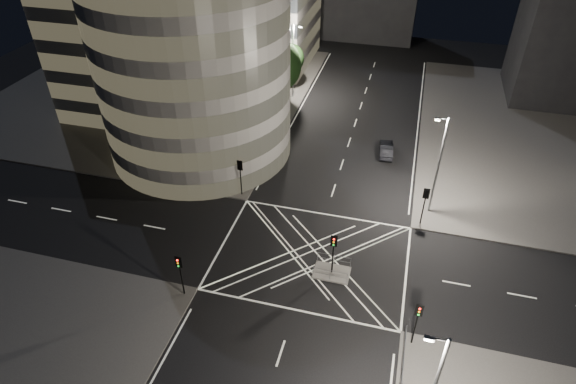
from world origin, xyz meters
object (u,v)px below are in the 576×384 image
(traffic_signal_nl, at_px, (180,269))
(street_lamp_right_far, at_px, (438,163))
(central_island, at_px, (332,273))
(traffic_signal_nr, at_px, (418,317))
(traffic_signal_fl, at_px, (240,171))
(street_lamp_left_near, at_px, (250,122))
(traffic_signal_island, at_px, (333,247))
(sedan, at_px, (386,149))
(traffic_signal_fr, at_px, (425,200))
(street_lamp_left_far, at_px, (294,59))

(traffic_signal_nl, xyz_separation_m, street_lamp_right_far, (18.24, 15.80, 2.63))
(central_island, distance_m, traffic_signal_nr, 9.08)
(traffic_signal_fl, distance_m, street_lamp_left_near, 5.86)
(traffic_signal_island, distance_m, sedan, 20.22)
(traffic_signal_fr, xyz_separation_m, street_lamp_left_far, (-18.24, 23.20, 2.63))
(street_lamp_left_near, xyz_separation_m, sedan, (13.88, 6.45, -4.86))
(traffic_signal_fl, distance_m, sedan, 17.78)
(street_lamp_left_far, bearing_deg, sedan, -39.76)
(central_island, height_order, street_lamp_right_far, street_lamp_right_far)
(traffic_signal_island, height_order, sedan, traffic_signal_island)
(traffic_signal_fr, height_order, traffic_signal_nr, same)
(traffic_signal_island, bearing_deg, traffic_signal_nl, -153.86)
(traffic_signal_nr, bearing_deg, street_lamp_right_far, 87.70)
(central_island, relative_size, sedan, 0.73)
(street_lamp_right_far, xyz_separation_m, sedan, (-4.99, 9.45, -4.86))
(traffic_signal_fl, distance_m, traffic_signal_nr, 22.24)
(street_lamp_left_near, height_order, street_lamp_right_far, same)
(traffic_signal_fl, distance_m, street_lamp_left_far, 23.36)
(street_lamp_left_near, distance_m, street_lamp_right_far, 19.11)
(central_island, relative_size, traffic_signal_nr, 0.75)
(traffic_signal_nl, distance_m, street_lamp_left_far, 36.90)
(traffic_signal_fl, relative_size, traffic_signal_island, 1.00)
(central_island, distance_m, traffic_signal_fr, 11.10)
(traffic_signal_fl, bearing_deg, traffic_signal_nl, -90.00)
(traffic_signal_nr, distance_m, sedan, 25.72)
(central_island, distance_m, traffic_signal_nl, 12.36)
(traffic_signal_fr, bearing_deg, traffic_signal_nl, -142.31)
(central_island, distance_m, traffic_signal_island, 2.84)
(traffic_signal_nr, bearing_deg, street_lamp_left_far, 116.36)
(central_island, height_order, street_lamp_left_far, street_lamp_left_far)
(traffic_signal_nl, xyz_separation_m, traffic_signal_nr, (17.60, 0.00, 0.00))
(traffic_signal_fl, distance_m, street_lamp_right_far, 18.55)
(traffic_signal_fl, relative_size, sedan, 0.97)
(central_island, xyz_separation_m, sedan, (2.44, 19.95, 0.60))
(traffic_signal_nr, bearing_deg, sedan, 99.79)
(traffic_signal_fl, height_order, street_lamp_right_far, street_lamp_right_far)
(traffic_signal_fl, distance_m, traffic_signal_nl, 13.60)
(traffic_signal_nr, distance_m, street_lamp_left_far, 41.15)
(street_lamp_left_near, distance_m, sedan, 16.06)
(traffic_signal_fr, height_order, street_lamp_left_far, street_lamp_left_far)
(street_lamp_left_near, bearing_deg, street_lamp_right_far, -9.03)
(street_lamp_left_near, bearing_deg, traffic_signal_fr, -15.92)
(street_lamp_left_far, bearing_deg, traffic_signal_nr, -63.64)
(traffic_signal_nl, height_order, sedan, traffic_signal_nl)
(traffic_signal_fr, distance_m, traffic_signal_island, 10.73)
(traffic_signal_fr, distance_m, street_lamp_left_near, 19.14)
(traffic_signal_nr, xyz_separation_m, traffic_signal_island, (-6.80, 5.30, 0.00))
(traffic_signal_nl, relative_size, sedan, 0.97)
(traffic_signal_nr, bearing_deg, central_island, 142.07)
(traffic_signal_nr, height_order, street_lamp_left_far, street_lamp_left_far)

